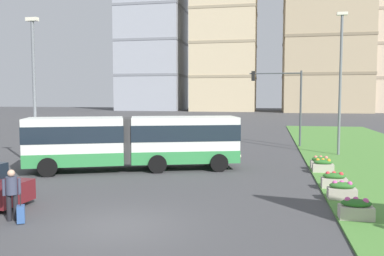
{
  "coord_description": "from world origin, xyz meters",
  "views": [
    {
      "loc": [
        4.7,
        -11.97,
        4.19
      ],
      "look_at": [
        -0.04,
        12.57,
        2.2
      ],
      "focal_mm": 37.6,
      "sensor_mm": 36.0,
      "label": 1
    }
  ],
  "objects_px": {
    "traffic_light_far_right": "(284,95)",
    "apartment_tower_centre": "(326,23)",
    "rolling_suitcase": "(21,214)",
    "streetlight_left": "(34,86)",
    "flower_planter_3": "(323,166)",
    "apartment_tower_eastcentre": "(381,16)",
    "streetlight_median": "(340,78)",
    "apartment_tower_west": "(152,27)",
    "flower_planter_1": "(342,190)",
    "flower_planter_2": "(334,180)",
    "apartment_tower_westcentre": "(224,13)",
    "pedestrian_crossing": "(12,191)",
    "car_navy_sedan": "(132,139)",
    "flower_planter_0": "(356,209)",
    "flower_planter_4": "(321,163)",
    "articulated_bus": "(135,141)"
  },
  "relations": [
    {
      "from": "traffic_light_far_right",
      "to": "apartment_tower_centre",
      "type": "height_order",
      "value": "apartment_tower_centre"
    },
    {
      "from": "rolling_suitcase",
      "to": "streetlight_left",
      "type": "xyz_separation_m",
      "value": [
        -5.2,
        9.2,
        4.43
      ]
    },
    {
      "from": "streetlight_left",
      "to": "traffic_light_far_right",
      "type": "bearing_deg",
      "value": 42.46
    },
    {
      "from": "flower_planter_3",
      "to": "apartment_tower_eastcentre",
      "type": "height_order",
      "value": "apartment_tower_eastcentre"
    },
    {
      "from": "streetlight_median",
      "to": "apartment_tower_west",
      "type": "xyz_separation_m",
      "value": [
        -39.5,
        87.3,
        19.26
      ]
    },
    {
      "from": "apartment_tower_west",
      "to": "flower_planter_1",
      "type": "bearing_deg",
      "value": -69.42
    },
    {
      "from": "flower_planter_2",
      "to": "flower_planter_3",
      "type": "bearing_deg",
      "value": 90.0
    },
    {
      "from": "traffic_light_far_right",
      "to": "flower_planter_2",
      "type": "bearing_deg",
      "value": -83.43
    },
    {
      "from": "streetlight_left",
      "to": "apartment_tower_westcentre",
      "type": "relative_size",
      "value": 0.16
    },
    {
      "from": "pedestrian_crossing",
      "to": "apartment_tower_west",
      "type": "relative_size",
      "value": 0.04
    },
    {
      "from": "pedestrian_crossing",
      "to": "flower_planter_2",
      "type": "xyz_separation_m",
      "value": [
        11.35,
        6.79,
        -0.58
      ]
    },
    {
      "from": "rolling_suitcase",
      "to": "apartment_tower_west",
      "type": "height_order",
      "value": "apartment_tower_west"
    },
    {
      "from": "flower_planter_1",
      "to": "car_navy_sedan",
      "type": "bearing_deg",
      "value": 134.71
    },
    {
      "from": "car_navy_sedan",
      "to": "flower_planter_0",
      "type": "bearing_deg",
      "value": -50.35
    },
    {
      "from": "car_navy_sedan",
      "to": "apartment_tower_centre",
      "type": "height_order",
      "value": "apartment_tower_centre"
    },
    {
      "from": "pedestrian_crossing",
      "to": "traffic_light_far_right",
      "type": "xyz_separation_m",
      "value": [
        9.58,
        22.11,
        3.31
      ]
    },
    {
      "from": "streetlight_left",
      "to": "streetlight_median",
      "type": "bearing_deg",
      "value": 25.56
    },
    {
      "from": "flower_planter_4",
      "to": "apartment_tower_centre",
      "type": "distance_m",
      "value": 92.26
    },
    {
      "from": "car_navy_sedan",
      "to": "traffic_light_far_right",
      "type": "height_order",
      "value": "traffic_light_far_right"
    },
    {
      "from": "rolling_suitcase",
      "to": "apartment_tower_centre",
      "type": "height_order",
      "value": "apartment_tower_centre"
    },
    {
      "from": "flower_planter_1",
      "to": "apartment_tower_centre",
      "type": "relative_size",
      "value": 0.02
    },
    {
      "from": "flower_planter_0",
      "to": "apartment_tower_centre",
      "type": "bearing_deg",
      "value": 83.47
    },
    {
      "from": "car_navy_sedan",
      "to": "apartment_tower_centre",
      "type": "distance_m",
      "value": 88.39
    },
    {
      "from": "traffic_light_far_right",
      "to": "apartment_tower_centre",
      "type": "bearing_deg",
      "value": 80.56
    },
    {
      "from": "apartment_tower_centre",
      "to": "rolling_suitcase",
      "type": "bearing_deg",
      "value": -102.42
    },
    {
      "from": "car_navy_sedan",
      "to": "flower_planter_0",
      "type": "distance_m",
      "value": 21.38
    },
    {
      "from": "flower_planter_0",
      "to": "apartment_tower_west",
      "type": "xyz_separation_m",
      "value": [
        -37.6,
        102.79,
        24.24
      ]
    },
    {
      "from": "flower_planter_0",
      "to": "flower_planter_4",
      "type": "height_order",
      "value": "same"
    },
    {
      "from": "streetlight_left",
      "to": "apartment_tower_eastcentre",
      "type": "distance_m",
      "value": 104.68
    },
    {
      "from": "flower_planter_3",
      "to": "flower_planter_1",
      "type": "bearing_deg",
      "value": -90.0
    },
    {
      "from": "articulated_bus",
      "to": "flower_planter_3",
      "type": "relative_size",
      "value": 10.82
    },
    {
      "from": "streetlight_left",
      "to": "apartment_tower_west",
      "type": "relative_size",
      "value": 0.17
    },
    {
      "from": "flower_planter_2",
      "to": "streetlight_left",
      "type": "bearing_deg",
      "value": 172.18
    },
    {
      "from": "flower_planter_3",
      "to": "streetlight_left",
      "type": "distance_m",
      "value": 16.75
    },
    {
      "from": "rolling_suitcase",
      "to": "apartment_tower_eastcentre",
      "type": "xyz_separation_m",
      "value": [
        36.27,
        103.1,
        24.93
      ]
    },
    {
      "from": "pedestrian_crossing",
      "to": "traffic_light_far_right",
      "type": "distance_m",
      "value": 24.33
    },
    {
      "from": "streetlight_left",
      "to": "rolling_suitcase",
      "type": "bearing_deg",
      "value": -60.53
    },
    {
      "from": "streetlight_median",
      "to": "pedestrian_crossing",
      "type": "bearing_deg",
      "value": -126.96
    },
    {
      "from": "rolling_suitcase",
      "to": "apartment_tower_west",
      "type": "distance_m",
      "value": 111.14
    },
    {
      "from": "streetlight_left",
      "to": "apartment_tower_westcentre",
      "type": "bearing_deg",
      "value": 89.76
    },
    {
      "from": "flower_planter_3",
      "to": "apartment_tower_west",
      "type": "xyz_separation_m",
      "value": [
        -37.6,
        94.26,
        24.24
      ]
    },
    {
      "from": "car_navy_sedan",
      "to": "apartment_tower_west",
      "type": "height_order",
      "value": "apartment_tower_west"
    },
    {
      "from": "articulated_bus",
      "to": "apartment_tower_eastcentre",
      "type": "relative_size",
      "value": 0.24
    },
    {
      "from": "traffic_light_far_right",
      "to": "streetlight_median",
      "type": "xyz_separation_m",
      "value": [
        3.66,
        -4.51,
        1.1
      ]
    },
    {
      "from": "flower_planter_3",
      "to": "apartment_tower_westcentre",
      "type": "bearing_deg",
      "value": 99.73
    },
    {
      "from": "streetlight_median",
      "to": "apartment_tower_west",
      "type": "bearing_deg",
      "value": 114.34
    },
    {
      "from": "flower_planter_2",
      "to": "apartment_tower_centre",
      "type": "bearing_deg",
      "value": 83.15
    },
    {
      "from": "flower_planter_3",
      "to": "traffic_light_far_right",
      "type": "relative_size",
      "value": 0.18
    },
    {
      "from": "pedestrian_crossing",
      "to": "flower_planter_0",
      "type": "distance_m",
      "value": 11.56
    },
    {
      "from": "rolling_suitcase",
      "to": "flower_planter_3",
      "type": "distance_m",
      "value": 15.37
    }
  ]
}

